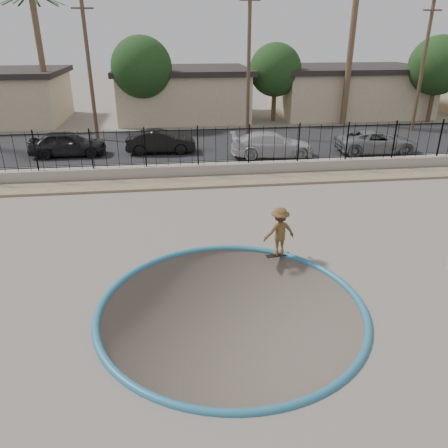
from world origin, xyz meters
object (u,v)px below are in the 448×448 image
object	(u,v)px
skateboard	(278,255)
car_b	(161,142)
skater	(279,234)
car_a	(68,143)
car_c	(272,145)
car_d	(377,142)

from	to	relation	value
skateboard	car_b	world-z (taller)	car_b
skater	skateboard	xyz separation A→B (m)	(0.00, 0.00, -0.73)
skateboard	car_a	world-z (taller)	car_a
car_a	car_c	size ratio (longest dim) A/B	0.90
skater	car_d	size ratio (longest dim) A/B	0.34
car_d	car_c	bearing A→B (deg)	92.27
car_c	car_d	world-z (taller)	car_c
skater	skateboard	bearing A→B (deg)	-164.35
skater	car_b	size ratio (longest dim) A/B	0.40
car_c	car_d	bearing A→B (deg)	-87.56
car_a	car_b	distance (m)	5.24
car_a	skater	bearing A→B (deg)	-146.90
car_b	car_a	bearing A→B (deg)	91.76
skater	car_c	bearing A→B (deg)	-113.00
skateboard	car_c	world-z (taller)	car_c
skateboard	car_d	world-z (taller)	car_d
skater	skateboard	world-z (taller)	skater
car_c	skater	bearing A→B (deg)	170.36
skateboard	car_b	xyz separation A→B (m)	(-3.70, 13.40, 0.63)
car_d	car_b	bearing A→B (deg)	84.95
car_b	car_c	world-z (taller)	car_c
skater	car_a	world-z (taller)	skater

